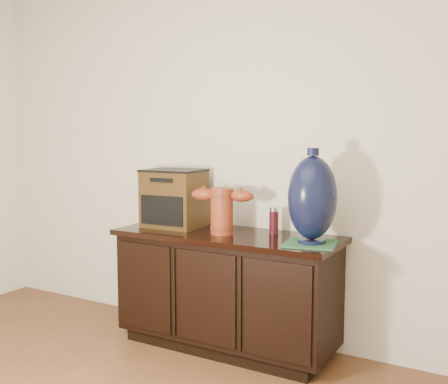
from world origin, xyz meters
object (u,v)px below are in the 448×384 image
Objects in this scene: sideboard at (227,289)px; tv_radio at (174,198)px; terracotta_vessel at (222,208)px; lamp_base at (312,198)px; spray_can at (274,221)px.

tv_radio is at bearing 175.63° from sideboard.
tv_radio is at bearing 157.61° from terracotta_vessel.
terracotta_vessel is at bearing 178.11° from lamp_base.
tv_radio is 0.71m from spray_can.
terracotta_vessel is 0.34m from spray_can.
sideboard is 0.54m from spray_can.
spray_can is at bearing 5.44° from tv_radio.
sideboard is 3.65× the size of tv_radio.
tv_radio is 1.02m from lamp_base.
tv_radio is (-0.42, 0.07, 0.03)m from terracotta_vessel.
terracotta_vessel is (-0.01, -0.04, 0.53)m from sideboard.
sideboard is at bearing -154.12° from spray_can.
tv_radio is at bearing -172.01° from spray_can.
lamp_base reaches higher than tv_radio.
tv_radio reaches higher than spray_can.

